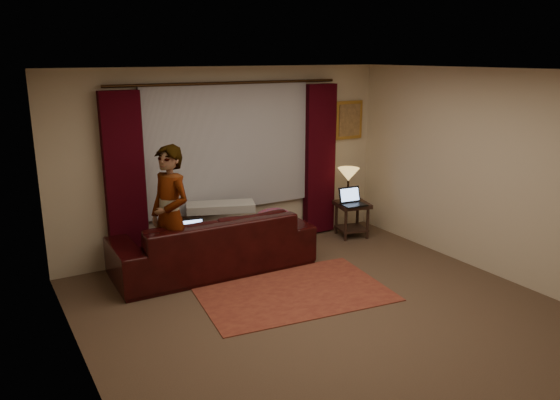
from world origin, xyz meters
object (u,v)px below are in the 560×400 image
object	(u,v)px
tiffany_lamp	(348,185)
person	(171,216)
sofa	(213,231)
laptop_table	(354,197)
laptop_sofa	(194,230)
end_table	(352,219)

from	to	relation	value
tiffany_lamp	person	distance (m)	3.02
sofa	tiffany_lamp	bearing A→B (deg)	-172.88
sofa	laptop_table	bearing A→B (deg)	-178.21
sofa	person	bearing A→B (deg)	17.36
laptop_sofa	person	distance (m)	0.38
sofa	tiffany_lamp	xyz separation A→B (m)	(2.38, 0.25, 0.29)
tiffany_lamp	laptop_table	xyz separation A→B (m)	(-0.05, -0.22, -0.13)
sofa	laptop_table	size ratio (longest dim) A/B	6.64
laptop_sofa	person	bearing A→B (deg)	-168.65
laptop_sofa	tiffany_lamp	distance (m)	2.73
sofa	end_table	bearing A→B (deg)	-174.88
laptop_sofa	end_table	distance (m)	2.77
end_table	person	xyz separation A→B (m)	(-3.02, -0.35, 0.59)
tiffany_lamp	person	bearing A→B (deg)	-171.87
tiffany_lamp	person	size ratio (longest dim) A/B	0.31
laptop_table	person	bearing A→B (deg)	-171.50
laptop_table	person	distance (m)	2.95
laptop_sofa	person	world-z (taller)	person
sofa	laptop_sofa	size ratio (longest dim) A/B	7.70
tiffany_lamp	laptop_table	size ratio (longest dim) A/B	1.36
laptop_sofa	tiffany_lamp	size ratio (longest dim) A/B	0.64
laptop_table	person	size ratio (longest dim) A/B	0.23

